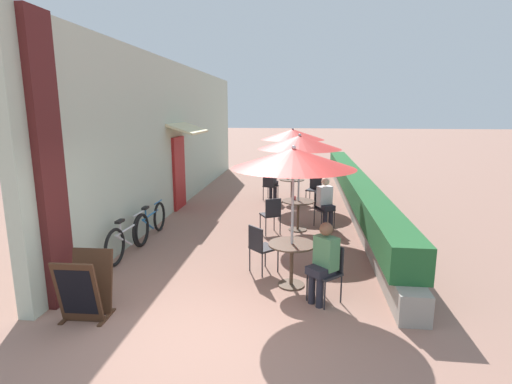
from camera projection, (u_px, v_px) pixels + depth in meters
ground_plane at (206, 332)px, 5.23m from camera, size 120.00×120.00×0.00m
cafe_facade_wall at (179, 136)px, 12.07m from camera, size 0.98×14.60×4.20m
planter_hedge at (354, 190)px, 11.82m from camera, size 0.60×13.60×1.01m
patio_table_near at (292, 255)px, 6.53m from camera, size 0.77×0.77×0.73m
patio_umbrella_near at (293, 158)px, 6.21m from camera, size 1.96×1.96×2.33m
cafe_chair_near_left at (328, 268)px, 6.01m from camera, size 0.57×0.57×0.87m
seated_patron_near_left at (323, 259)px, 5.91m from camera, size 0.51×0.51×1.25m
cafe_chair_near_right at (260, 245)px, 7.05m from camera, size 0.57×0.57×0.87m
patio_table_mid at (298, 209)px, 9.59m from camera, size 0.77×0.77×0.73m
patio_umbrella_mid at (300, 142)px, 9.26m from camera, size 1.96×1.96×2.33m
cafe_chair_mid_left at (323, 206)px, 9.91m from camera, size 0.54×0.54×0.87m
seated_patron_mid_left at (326, 200)px, 9.77m from camera, size 0.47×0.50×1.25m
cafe_chair_mid_right at (271, 213)px, 9.27m from camera, size 0.54×0.54×0.87m
coffee_cup_mid at (294, 198)px, 9.65m from camera, size 0.07×0.07×0.09m
patio_table_far at (292, 185)px, 12.55m from camera, size 0.77×0.77×0.73m
patio_umbrella_far at (293, 135)px, 12.23m from camera, size 1.96×1.96×2.33m
cafe_chair_far_left at (315, 187)px, 12.30m from camera, size 0.51×0.51×0.87m
cafe_chair_far_right at (270, 184)px, 12.81m from camera, size 0.51×0.51×0.87m
seated_patron_far_right at (271, 179)px, 12.87m from camera, size 0.44×0.49×1.25m
coffee_cup_far at (288, 178)px, 12.53m from camera, size 0.07×0.07×0.09m
bicycle_leaning at (128, 237)px, 7.92m from camera, size 0.15×1.81×0.82m
bicycle_second at (151, 222)px, 9.03m from camera, size 0.10×1.79×0.80m
menu_board at (85, 287)px, 5.52m from camera, size 0.62×0.65×0.92m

